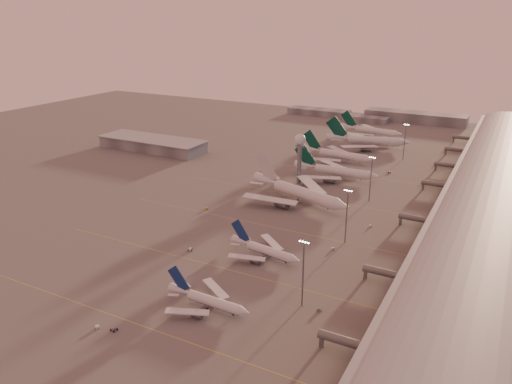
% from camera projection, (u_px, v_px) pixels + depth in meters
% --- Properties ---
extents(ground, '(700.00, 700.00, 0.00)m').
position_uv_depth(ground, '(166.00, 267.00, 196.85)').
color(ground, '#5B5858').
rests_on(ground, ground).
extents(taxiway_markings, '(180.00, 185.25, 0.02)m').
position_uv_depth(taxiway_markings, '(293.00, 230.00, 230.11)').
color(taxiway_markings, gold).
rests_on(taxiway_markings, ground).
extents(terminal, '(57.00, 362.00, 23.04)m').
position_uv_depth(terminal, '(490.00, 201.00, 237.09)').
color(terminal, black).
rests_on(terminal, ground).
extents(hangar, '(82.00, 27.00, 8.50)m').
position_uv_depth(hangar, '(153.00, 144.00, 364.64)').
color(hangar, '#5C5F63').
rests_on(hangar, ground).
extents(radar_tower, '(6.40, 6.40, 31.10)m').
position_uv_depth(radar_tower, '(300.00, 149.00, 287.20)').
color(radar_tower, slate).
rests_on(radar_tower, ground).
extents(mast_a, '(3.60, 0.56, 25.00)m').
position_uv_depth(mast_a, '(303.00, 270.00, 166.58)').
color(mast_a, slate).
rests_on(mast_a, ground).
extents(mast_b, '(3.60, 0.56, 25.00)m').
position_uv_depth(mast_b, '(347.00, 213.00, 213.59)').
color(mast_b, slate).
rests_on(mast_b, ground).
extents(mast_c, '(3.60, 0.56, 25.00)m').
position_uv_depth(mast_c, '(371.00, 177.00, 261.48)').
color(mast_c, slate).
rests_on(mast_c, ground).
extents(mast_d, '(3.60, 0.56, 25.00)m').
position_uv_depth(mast_d, '(405.00, 140.00, 337.11)').
color(mast_d, slate).
rests_on(mast_d, ground).
extents(distant_horizon, '(165.00, 37.50, 9.00)m').
position_uv_depth(distant_horizon, '(384.00, 116.00, 464.43)').
color(distant_horizon, '#5C5F63').
rests_on(distant_horizon, ground).
extents(narrowbody_near, '(33.00, 26.34, 12.89)m').
position_uv_depth(narrowbody_near, '(208.00, 302.00, 168.68)').
color(narrowbody_near, silver).
rests_on(narrowbody_near, ground).
extents(narrowbody_mid, '(34.37, 27.24, 13.49)m').
position_uv_depth(narrowbody_mid, '(265.00, 251.00, 203.98)').
color(narrowbody_mid, silver).
rests_on(narrowbody_mid, ground).
extents(widebody_white, '(62.92, 49.65, 22.88)m').
position_uv_depth(widebody_white, '(299.00, 195.00, 263.34)').
color(widebody_white, silver).
rests_on(widebody_white, ground).
extents(greentail_a, '(53.40, 43.13, 19.40)m').
position_uv_depth(greentail_a, '(336.00, 173.00, 301.42)').
color(greentail_a, silver).
rests_on(greentail_a, ground).
extents(greentail_b, '(52.94, 42.61, 19.23)m').
position_uv_depth(greentail_b, '(338.00, 156.00, 336.21)').
color(greentail_b, silver).
rests_on(greentail_b, ground).
extents(greentail_c, '(60.68, 48.42, 22.44)m').
position_uv_depth(greentail_c, '(368.00, 142.00, 370.31)').
color(greentail_c, silver).
rests_on(greentail_c, ground).
extents(greentail_d, '(52.63, 42.33, 19.13)m').
position_uv_depth(greentail_d, '(371.00, 132.00, 404.33)').
color(greentail_d, silver).
rests_on(greentail_d, ground).
extents(gsv_truck_a, '(5.71, 3.91, 2.18)m').
position_uv_depth(gsv_truck_a, '(98.00, 326.00, 158.40)').
color(gsv_truck_a, silver).
rests_on(gsv_truck_a, ground).
extents(gsv_tug_near, '(2.51, 4.00, 1.12)m').
position_uv_depth(gsv_tug_near, '(114.00, 329.00, 157.42)').
color(gsv_tug_near, slate).
rests_on(gsv_tug_near, ground).
extents(gsv_catering_a, '(5.93, 3.30, 4.63)m').
position_uv_depth(gsv_catering_a, '(320.00, 305.00, 167.17)').
color(gsv_catering_a, slate).
rests_on(gsv_catering_a, ground).
extents(gsv_tug_mid, '(3.80, 4.54, 1.12)m').
position_uv_depth(gsv_tug_mid, '(190.00, 249.00, 210.41)').
color(gsv_tug_mid, silver).
rests_on(gsv_tug_mid, ground).
extents(gsv_truck_b, '(5.81, 3.50, 2.21)m').
position_uv_depth(gsv_truck_b, '(334.00, 248.00, 210.65)').
color(gsv_truck_b, silver).
rests_on(gsv_truck_b, ground).
extents(gsv_truck_c, '(5.59, 5.47, 2.33)m').
position_uv_depth(gsv_truck_c, '(207.00, 207.00, 254.28)').
color(gsv_truck_c, gold).
rests_on(gsv_truck_c, ground).
extents(gsv_catering_b, '(5.02, 3.38, 3.78)m').
position_uv_depth(gsv_catering_b, '(371.00, 223.00, 233.22)').
color(gsv_catering_b, silver).
rests_on(gsv_catering_b, ground).
extents(gsv_tug_far, '(2.58, 3.89, 1.05)m').
position_uv_depth(gsv_tug_far, '(314.00, 202.00, 263.45)').
color(gsv_tug_far, silver).
rests_on(gsv_tug_far, ground).
extents(gsv_truck_d, '(3.77, 6.16, 2.34)m').
position_uv_depth(gsv_truck_d, '(260.00, 169.00, 316.27)').
color(gsv_truck_d, silver).
rests_on(gsv_truck_d, ground).
extents(gsv_tug_hangar, '(4.01, 3.29, 0.99)m').
position_uv_depth(gsv_tug_hangar, '(389.00, 172.00, 312.05)').
color(gsv_tug_hangar, silver).
rests_on(gsv_tug_hangar, ground).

